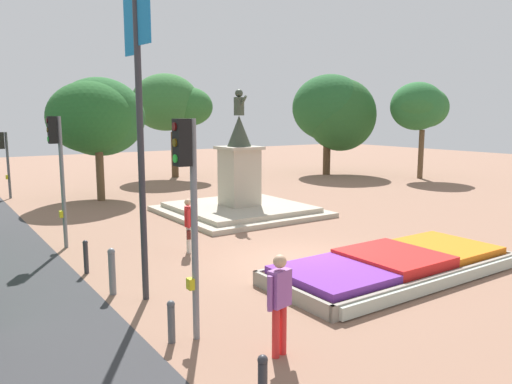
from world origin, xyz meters
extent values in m
plane|color=#8C6651|center=(0.00, 0.00, 0.00)|extent=(86.38, 86.38, 0.00)
cube|color=#38281C|center=(1.41, -2.16, 0.15)|extent=(6.57, 2.62, 0.31)
cube|color=gray|center=(1.43, -3.49, 0.17)|extent=(6.74, 0.16, 0.35)
cube|color=gray|center=(1.40, -0.83, 0.17)|extent=(6.74, 0.16, 0.35)
cube|color=gray|center=(-1.91, -2.19, 0.17)|extent=(0.13, 2.76, 0.35)
cube|color=gray|center=(4.74, -2.13, 0.17)|extent=(0.13, 2.76, 0.35)
cube|color=#72339E|center=(-0.70, -2.18, 0.40)|extent=(2.14, 2.38, 0.18)
cube|color=red|center=(1.41, -2.16, 0.44)|extent=(2.14, 2.38, 0.26)
cube|color=orange|center=(3.53, -2.14, 0.40)|extent=(2.14, 2.38, 0.19)
cube|color=#B2BCAD|center=(1.43, -3.54, 0.17)|extent=(6.41, 0.26, 0.28)
cube|color=#B2A893|center=(2.40, 6.77, 0.09)|extent=(5.73, 5.73, 0.18)
cube|color=#B1A692|center=(2.40, 6.77, 0.27)|extent=(4.87, 4.87, 0.18)
cube|color=#B2A893|center=(2.40, 6.77, 1.51)|extent=(1.30, 1.30, 2.29)
cube|color=#B2A893|center=(2.40, 6.77, 2.71)|extent=(1.54, 1.54, 0.12)
cone|color=#384233|center=(2.40, 6.77, 3.39)|extent=(0.98, 0.98, 1.24)
cylinder|color=#384233|center=(2.40, 6.77, 4.37)|extent=(0.42, 0.42, 0.72)
sphere|color=#384233|center=(2.40, 6.77, 4.89)|extent=(0.31, 0.31, 0.31)
cylinder|color=#384233|center=(2.41, 6.51, 4.51)|extent=(0.12, 0.54, 0.56)
cylinder|color=slate|center=(-4.42, -2.66, 1.98)|extent=(0.12, 0.12, 3.96)
cube|color=black|center=(-4.62, -2.66, 3.56)|extent=(0.25, 0.28, 0.80)
cylinder|color=#4B0808|center=(-4.76, -2.65, 3.83)|extent=(0.03, 0.14, 0.14)
cylinder|color=#543E08|center=(-4.76, -2.65, 3.56)|extent=(0.03, 0.14, 0.14)
cylinder|color=green|center=(-4.76, -2.65, 3.29)|extent=(0.03, 0.14, 0.14)
cube|color=gold|center=(-4.52, -2.66, 1.05)|extent=(0.10, 0.16, 0.20)
cylinder|color=slate|center=(-4.84, 5.22, 1.99)|extent=(0.12, 0.12, 3.99)
cube|color=black|center=(-5.04, 5.23, 3.59)|extent=(0.26, 0.29, 0.80)
cylinder|color=#4B0808|center=(-5.17, 5.24, 3.86)|extent=(0.04, 0.14, 0.14)
cylinder|color=#543E08|center=(-5.17, 5.24, 3.59)|extent=(0.04, 0.14, 0.14)
cylinder|color=green|center=(-5.17, 5.24, 3.32)|extent=(0.04, 0.14, 0.14)
cube|color=gold|center=(-4.94, 5.23, 1.05)|extent=(0.11, 0.17, 0.20)
cylinder|color=#4C5156|center=(-4.85, 16.28, 1.61)|extent=(0.12, 0.12, 3.22)
cube|color=black|center=(-5.05, 16.31, 2.82)|extent=(0.27, 0.31, 0.80)
cube|color=gold|center=(-4.95, 16.29, 1.05)|extent=(0.12, 0.17, 0.20)
cylinder|color=#2D2D33|center=(-4.44, -0.27, 3.64)|extent=(0.14, 0.14, 7.29)
cube|color=#1972B2|center=(-4.48, 0.03, 5.99)|extent=(0.07, 0.47, 1.49)
cube|color=#1972B2|center=(-4.41, -0.59, 6.13)|extent=(0.08, 0.51, 1.41)
cylinder|color=beige|center=(-1.92, 2.72, 0.40)|extent=(0.13, 0.13, 0.80)
cylinder|color=beige|center=(-1.99, 2.55, 0.40)|extent=(0.13, 0.13, 0.80)
cube|color=red|center=(-1.96, 2.64, 1.09)|extent=(0.36, 0.44, 0.57)
cylinder|color=red|center=(-1.85, 2.85, 1.06)|extent=(0.09, 0.09, 0.54)
cylinder|color=red|center=(-2.06, 2.42, 1.06)|extent=(0.09, 0.09, 0.54)
sphere|color=tan|center=(-1.96, 2.64, 1.50)|extent=(0.21, 0.21, 0.21)
cube|color=#591E19|center=(-2.08, 2.36, 0.60)|extent=(0.23, 0.30, 0.22)
cylinder|color=red|center=(-3.48, -4.01, 0.44)|extent=(0.13, 0.13, 0.88)
cylinder|color=red|center=(-3.66, -4.05, 0.44)|extent=(0.13, 0.13, 0.88)
cube|color=#8C4C99|center=(-3.57, -4.03, 1.19)|extent=(0.42, 0.30, 0.62)
cylinder|color=#8C4C99|center=(-3.34, -3.98, 1.16)|extent=(0.09, 0.09, 0.59)
cylinder|color=#8C4C99|center=(-3.80, -4.08, 1.16)|extent=(0.09, 0.09, 0.59)
sphere|color=tan|center=(-3.57, -4.03, 1.64)|extent=(0.23, 0.23, 0.23)
sphere|color=#2D2D33|center=(-4.86, -5.39, 0.88)|extent=(0.14, 0.14, 0.14)
cylinder|color=#4C5156|center=(-4.87, -2.56, 0.34)|extent=(0.13, 0.13, 0.67)
sphere|color=#4C5156|center=(-4.87, -2.56, 0.71)|extent=(0.15, 0.15, 0.15)
cylinder|color=slate|center=(-4.95, 0.43, 0.47)|extent=(0.15, 0.15, 0.95)
sphere|color=slate|center=(-4.95, 0.43, 0.99)|extent=(0.17, 0.17, 0.17)
cylinder|color=#2D2D33|center=(-5.03, 2.30, 0.39)|extent=(0.12, 0.12, 0.77)
sphere|color=#2D2D33|center=(-5.03, 2.30, 0.81)|extent=(0.13, 0.13, 0.13)
cylinder|color=#4C3823|center=(14.75, 15.22, 1.04)|extent=(0.50, 0.50, 2.09)
ellipsoid|color=#265828|center=(15.61, 14.82, 4.04)|extent=(4.90, 4.58, 4.88)
ellipsoid|color=#245B2B|center=(15.16, 15.49, 4.53)|extent=(4.92, 5.33, 4.50)
cylinder|color=#4C3823|center=(5.45, 19.58, 1.48)|extent=(0.45, 0.45, 2.95)
ellipsoid|color=#2E6930|center=(6.13, 18.85, 4.57)|extent=(3.11, 3.19, 2.47)
ellipsoid|color=#316A32|center=(4.95, 19.73, 4.84)|extent=(4.25, 4.65, 3.62)
cylinder|color=brown|center=(18.26, 10.20, 1.55)|extent=(0.34, 0.34, 3.11)
ellipsoid|color=#2D6930|center=(17.79, 10.28, 4.57)|extent=(3.00, 3.12, 2.37)
ellipsoid|color=#2F6E34|center=(18.53, 10.19, 4.51)|extent=(2.81, 2.80, 2.53)
ellipsoid|color=#2A6A33|center=(17.91, 10.38, 4.59)|extent=(3.23, 3.40, 3.01)
cylinder|color=brown|center=(-1.34, 13.21, 1.27)|extent=(0.37, 0.37, 2.55)
ellipsoid|color=#265E2B|center=(-0.97, 14.09, 3.94)|extent=(4.33, 4.25, 3.78)
ellipsoid|color=#235B26|center=(-1.54, 13.54, 3.93)|extent=(4.07, 3.97, 3.35)
camera|label=1|loc=(-8.30, -10.36, 4.01)|focal=35.00mm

